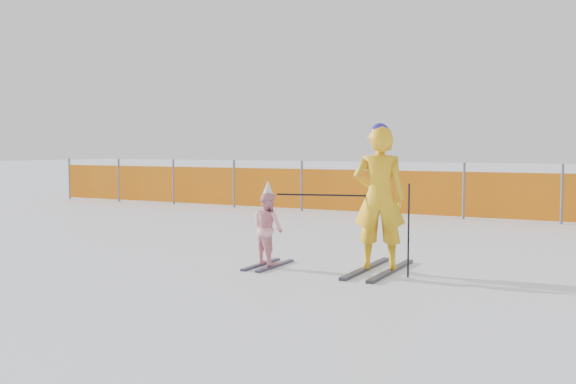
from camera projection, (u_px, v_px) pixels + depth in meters
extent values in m
plane|color=white|center=(269.00, 274.00, 8.04)|extent=(120.00, 120.00, 0.00)
cube|color=black|center=(366.00, 268.00, 8.30)|extent=(0.09, 1.60, 0.04)
cube|color=black|center=(391.00, 271.00, 8.14)|extent=(0.09, 1.60, 0.04)
imported|color=yellow|center=(379.00, 198.00, 8.16)|extent=(0.76, 0.61, 1.81)
sphere|color=#261B98|center=(380.00, 132.00, 8.10)|extent=(0.24, 0.24, 0.24)
cube|color=black|center=(261.00, 264.00, 8.61)|extent=(0.09, 0.95, 0.03)
cube|color=black|center=(275.00, 266.00, 8.51)|extent=(0.09, 0.95, 0.03)
imported|color=#FFA6B3|center=(268.00, 228.00, 8.53)|extent=(0.58, 0.53, 0.96)
cone|color=white|center=(268.00, 190.00, 8.49)|extent=(0.19, 0.19, 0.24)
cylinder|color=black|center=(409.00, 231.00, 7.80)|extent=(0.02, 0.02, 1.15)
cylinder|color=black|center=(322.00, 195.00, 8.32)|extent=(1.19, 0.33, 0.02)
cylinder|color=#595960|center=(69.00, 179.00, 19.72)|extent=(0.06, 0.06, 1.25)
cylinder|color=#595960|center=(119.00, 180.00, 18.79)|extent=(0.06, 0.06, 1.25)
cylinder|color=#595960|center=(174.00, 182.00, 17.85)|extent=(0.06, 0.06, 1.25)
cylinder|color=#595960|center=(234.00, 184.00, 16.92)|extent=(0.06, 0.06, 1.25)
cylinder|color=#595960|center=(302.00, 186.00, 15.99)|extent=(0.06, 0.06, 1.25)
cylinder|color=#595960|center=(378.00, 188.00, 15.06)|extent=(0.06, 0.06, 1.25)
cylinder|color=#595960|center=(464.00, 191.00, 14.13)|extent=(0.06, 0.06, 1.25)
cylinder|color=#595960|center=(562.00, 194.00, 13.20)|extent=(0.06, 0.06, 1.25)
cube|color=orange|center=(303.00, 189.00, 15.98)|extent=(16.09, 0.03, 1.00)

